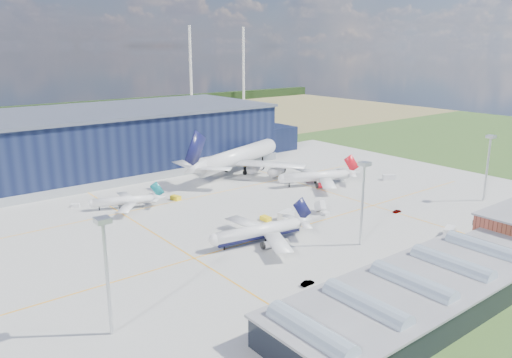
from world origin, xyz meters
name	(u,v)px	position (x,y,z in m)	size (l,w,h in m)	color
ground	(262,223)	(0.00, 0.00, 0.00)	(600.00, 600.00, 0.00)	#2C511E
apron	(242,214)	(0.00, 10.00, 0.03)	(220.00, 160.00, 0.08)	#A4A49F
farmland	(46,130)	(0.00, 220.00, 0.00)	(600.00, 220.00, 0.01)	#907D4D
treeline	(15,111)	(0.00, 300.00, 4.00)	(600.00, 8.00, 8.00)	black
hangar	(134,140)	(2.81, 94.80, 11.62)	(145.00, 62.00, 26.10)	#0F1634
glass_concourse	(422,292)	(-6.45, -60.00, 3.69)	(78.00, 23.00, 8.60)	black
light_mast_west	(106,258)	(-60.00, -30.00, 15.43)	(2.60, 2.60, 23.00)	silver
light_mast_center	(363,190)	(10.00, -30.00, 15.43)	(2.60, 2.60, 23.00)	silver
light_mast_east	(489,157)	(75.00, -30.00, 15.43)	(2.60, 2.60, 23.00)	silver
airliner_navy	(258,225)	(-10.92, -12.00, 5.31)	(32.59, 31.88, 10.63)	silver
airliner_red	(316,172)	(42.63, 20.05, 5.53)	(33.93, 33.19, 11.06)	silver
airliner_widebody	(238,148)	(31.37, 55.00, 10.69)	(65.57, 64.14, 21.38)	silver
airliner_regional	(123,197)	(-27.14, 38.96, 4.10)	(25.14, 24.60, 8.20)	silver
gse_tug_a	(266,218)	(2.15, 0.80, 0.70)	(2.04, 3.34, 1.39)	yellow
gse_tug_b	(267,226)	(-1.76, -4.64, 0.59)	(1.83, 2.74, 1.19)	yellow
gse_van_a	(286,215)	(8.24, -1.78, 1.26)	(2.53, 5.79, 2.53)	silver
gse_cart_a	(341,179)	(55.66, 18.92, 0.62)	(1.92, 2.88, 1.25)	silver
gse_van_b	(389,177)	(71.59, 7.60, 1.10)	(2.19, 4.78, 2.19)	silver
gse_tug_c	(176,198)	(-9.05, 36.78, 0.76)	(2.17, 3.48, 1.52)	yellow
gse_cart_b	(75,205)	(-39.39, 50.40, 0.60)	(1.83, 2.75, 1.19)	silver
gse_van_c	(449,232)	(35.05, -41.19, 1.24)	(2.48, 5.16, 2.48)	silver
airstair	(320,208)	(20.58, -4.26, 1.49)	(1.86, 4.65, 2.98)	silver
car_a	(397,211)	(40.24, -19.64, 0.55)	(1.30, 3.22, 1.10)	#99999E
car_b	(308,283)	(-17.65, -38.37, 0.56)	(1.18, 3.39, 1.12)	#99999E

